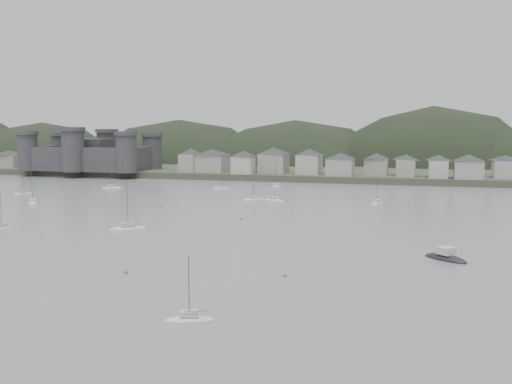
% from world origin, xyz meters
% --- Properties ---
extents(ground, '(900.00, 900.00, 0.00)m').
position_xyz_m(ground, '(0.00, 0.00, 0.00)').
color(ground, slate).
rests_on(ground, ground).
extents(far_shore_land, '(900.00, 250.00, 3.00)m').
position_xyz_m(far_shore_land, '(0.00, 295.00, 1.50)').
color(far_shore_land, '#383D2D').
rests_on(far_shore_land, ground).
extents(forested_ridge, '(851.55, 103.94, 102.57)m').
position_xyz_m(forested_ridge, '(4.83, 269.40, -11.28)').
color(forested_ridge, black).
rests_on(forested_ridge, ground).
extents(castle, '(66.00, 43.00, 20.00)m').
position_xyz_m(castle, '(-120.00, 179.80, 10.96)').
color(castle, '#373639').
rests_on(castle, far_shore_land).
extents(waterfront_town, '(451.48, 28.46, 12.92)m').
position_xyz_m(waterfront_town, '(50.59, 183.34, 8.66)').
color(waterfront_town, '#A19D93').
rests_on(waterfront_town, far_shore_land).
extents(sailboat_lead, '(4.97, 8.24, 10.75)m').
position_xyz_m(sailboat_lead, '(32.31, 104.66, 0.18)').
color(sailboat_lead, silver).
rests_on(sailboat_lead, ground).
extents(moored_fleet, '(237.32, 176.47, 13.28)m').
position_xyz_m(moored_fleet, '(-14.06, 65.04, 0.18)').
color(moored_fleet, silver).
rests_on(moored_fleet, ground).
extents(motor_launch_near, '(9.22, 8.35, 4.17)m').
position_xyz_m(motor_launch_near, '(51.36, 25.97, 0.28)').
color(motor_launch_near, black).
rests_on(motor_launch_near, ground).
extents(mooring_buoys, '(180.62, 122.88, 0.70)m').
position_xyz_m(mooring_buoys, '(-1.67, 57.11, 0.15)').
color(mooring_buoys, '#B75A3D').
rests_on(mooring_buoys, ground).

